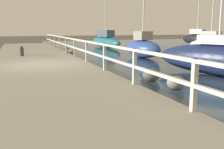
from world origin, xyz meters
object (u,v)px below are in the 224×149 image
Objects in this scene: mooring_bollard at (22,51)px; sailboat_black at (197,38)px; sailboat_white at (211,44)px; sailboat_blue at (143,47)px; sailboat_teal at (106,41)px; sailboat_navy at (218,59)px.

mooring_bollard is 22.62m from sailboat_black.
sailboat_white is at bearing -134.80° from sailboat_black.
sailboat_blue is 9.90m from sailboat_teal.
sailboat_black is 0.84× the size of sailboat_teal.
sailboat_white is 10.25m from sailboat_teal.
sailboat_black reaches higher than mooring_bollard.
sailboat_teal is at bearing 170.35° from sailboat_black.
mooring_bollard is at bearing -166.76° from sailboat_black.
sailboat_white is at bearing 5.63° from mooring_bollard.
sailboat_blue reaches higher than mooring_bollard.
sailboat_blue is at bearing -4.13° from mooring_bollard.
sailboat_blue is 0.71× the size of sailboat_teal.
mooring_bollard is at bearing 113.19° from sailboat_navy.
mooring_bollard is at bearing 166.63° from sailboat_white.
sailboat_black is at bearing 33.42° from sailboat_navy.
sailboat_blue is 0.85× the size of sailboat_black.
mooring_bollard is 12.54m from sailboat_teal.
sailboat_black reaches higher than sailboat_blue.
sailboat_teal is (0.93, 17.05, -0.02)m from sailboat_navy.
sailboat_teal is (-6.60, 7.84, 0.04)m from sailboat_white.
sailboat_teal is at bearing 47.99° from mooring_bollard.
sailboat_black is 11.91m from sailboat_teal.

